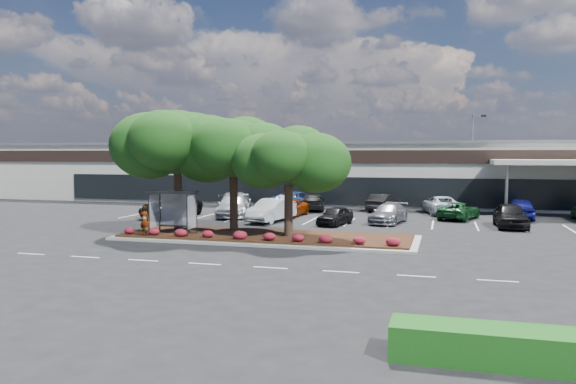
# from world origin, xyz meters

# --- Properties ---
(ground) EXTENTS (160.00, 160.00, 0.00)m
(ground) POSITION_xyz_m (0.00, 0.00, 0.00)
(ground) COLOR black
(ground) RESTS_ON ground
(retail_store) EXTENTS (80.40, 25.20, 6.25)m
(retail_store) POSITION_xyz_m (0.06, 33.91, 3.15)
(retail_store) COLOR beige
(retail_store) RESTS_ON ground
(landscape_island) EXTENTS (18.00, 6.00, 0.26)m
(landscape_island) POSITION_xyz_m (-2.00, 4.00, 0.12)
(landscape_island) COLOR #999994
(landscape_island) RESTS_ON ground
(lane_markings) EXTENTS (33.12, 20.06, 0.01)m
(lane_markings) POSITION_xyz_m (-0.14, 10.42, 0.01)
(lane_markings) COLOR silver
(lane_markings) RESTS_ON ground
(shrub_row) EXTENTS (17.00, 0.80, 0.50)m
(shrub_row) POSITION_xyz_m (-2.00, 1.90, 0.51)
(shrub_row) COLOR maroon
(shrub_row) RESTS_ON landscape_island
(bus_shelter) EXTENTS (2.75, 1.55, 2.59)m
(bus_shelter) POSITION_xyz_m (-7.50, 2.95, 2.31)
(bus_shelter) COLOR black
(bus_shelter) RESTS_ON landscape_island
(island_tree_west) EXTENTS (7.20, 7.20, 7.89)m
(island_tree_west) POSITION_xyz_m (-8.00, 4.50, 4.21)
(island_tree_west) COLOR #15360B
(island_tree_west) RESTS_ON landscape_island
(island_tree_mid) EXTENTS (6.60, 6.60, 7.32)m
(island_tree_mid) POSITION_xyz_m (-4.50, 5.20, 3.92)
(island_tree_mid) COLOR #15360B
(island_tree_mid) RESTS_ON landscape_island
(island_tree_east) EXTENTS (5.80, 5.80, 6.50)m
(island_tree_east) POSITION_xyz_m (-0.50, 3.70, 3.51)
(island_tree_east) COLOR #15360B
(island_tree_east) RESTS_ON landscape_island
(hedge_south_east) EXTENTS (6.00, 1.30, 0.90)m
(hedge_south_east) POSITION_xyz_m (10.00, -13.50, 0.45)
(hedge_south_east) COLOR #135114
(hedge_south_east) RESTS_ON ground
(conifer_north_west) EXTENTS (4.40, 4.40, 10.00)m
(conifer_north_west) POSITION_xyz_m (-30.00, 46.00, 5.00)
(conifer_north_west) COLOR #15360B
(conifer_north_west) RESTS_ON ground
(person_waiting) EXTENTS (0.72, 0.52, 1.81)m
(person_waiting) POSITION_xyz_m (-8.79, 1.70, 1.16)
(person_waiting) COLOR #594C47
(person_waiting) RESTS_ON landscape_island
(light_pole) EXTENTS (1.43, 0.50, 8.82)m
(light_pole) POSITION_xyz_m (10.84, 28.01, 3.88)
(light_pole) COLOR #999994
(light_pole) RESTS_ON ground
(car_0) EXTENTS (3.40, 6.34, 1.69)m
(car_0) POSITION_xyz_m (-12.94, 12.99, 0.85)
(car_0) COLOR black
(car_0) RESTS_ON ground
(car_1) EXTENTS (3.83, 6.27, 1.70)m
(car_1) POSITION_xyz_m (-8.18, 14.58, 0.85)
(car_1) COLOR #9B9FA6
(car_1) RESTS_ON ground
(car_2) EXTENTS (2.80, 5.39, 1.69)m
(car_2) POSITION_xyz_m (-4.24, 12.23, 0.85)
(car_2) COLOR silver
(car_2) RESTS_ON ground
(car_3) EXTENTS (2.63, 4.98, 1.33)m
(car_3) POSITION_xyz_m (-3.96, 15.98, 0.67)
(car_3) COLOR #832905
(car_3) RESTS_ON ground
(car_4) EXTENTS (2.41, 4.13, 1.32)m
(car_4) POSITION_xyz_m (0.76, 11.61, 0.66)
(car_4) COLOR black
(car_4) RESTS_ON ground
(car_5) EXTENTS (2.83, 5.15, 1.41)m
(car_5) POSITION_xyz_m (4.35, 13.66, 0.71)
(car_5) COLOR slate
(car_5) RESTS_ON ground
(car_7) EXTENTS (2.15, 5.04, 1.70)m
(car_7) POSITION_xyz_m (12.69, 13.39, 0.85)
(car_7) COLOR black
(car_7) RESTS_ON ground
(car_9) EXTENTS (3.68, 6.30, 1.72)m
(car_9) POSITION_xyz_m (-9.62, 18.82, 0.86)
(car_9) COLOR #54555A
(car_9) RESTS_ON ground
(car_10) EXTENTS (2.45, 4.40, 1.38)m
(car_10) POSITION_xyz_m (-5.31, 20.79, 0.69)
(car_10) COLOR #B6BAC3
(car_10) RESTS_ON ground
(car_11) EXTENTS (4.58, 6.49, 1.64)m
(car_11) POSITION_xyz_m (-4.74, 21.76, 0.82)
(car_11) COLOR navy
(car_11) RESTS_ON ground
(car_12) EXTENTS (3.04, 5.36, 1.47)m
(car_12) POSITION_xyz_m (-3.08, 21.10, 0.73)
(car_12) COLOR black
(car_12) RESTS_ON ground
(car_13) EXTENTS (2.61, 4.94, 1.55)m
(car_13) POSITION_xyz_m (3.06, 22.06, 0.77)
(car_13) COLOR black
(car_13) RESTS_ON ground
(car_14) EXTENTS (3.65, 5.88, 1.52)m
(car_14) POSITION_xyz_m (8.02, 21.14, 0.76)
(car_14) COLOR silver
(car_14) RESTS_ON ground
(car_15) EXTENTS (3.63, 5.22, 1.32)m
(car_15) POSITION_xyz_m (9.40, 17.50, 0.66)
(car_15) COLOR #14461F
(car_15) RESTS_ON ground
(car_16) EXTENTS (2.09, 4.97, 1.68)m
(car_16) POSITION_xyz_m (13.95, 18.98, 0.84)
(car_16) COLOR navy
(car_16) RESTS_ON ground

